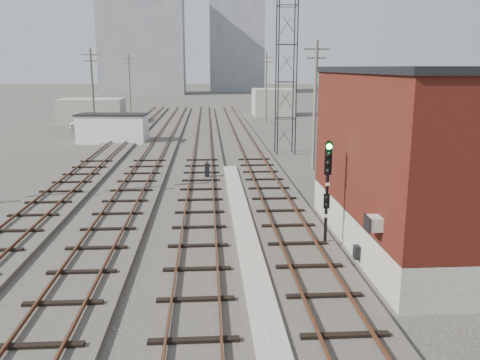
{
  "coord_description": "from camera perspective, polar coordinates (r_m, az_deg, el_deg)",
  "views": [
    {
      "loc": [
        -1.07,
        -7.44,
        7.2
      ],
      "look_at": [
        0.38,
        14.94,
        2.2
      ],
      "focal_mm": 38.0,
      "sensor_mm": 36.0,
      "label": 1
    }
  ],
  "objects": [
    {
      "name": "track_mid_right",
      "position": [
        46.98,
        -4.2,
        3.85
      ],
      "size": [
        3.2,
        90.0,
        0.39
      ],
      "color": "#332D28",
      "rests_on": "ground"
    },
    {
      "name": "utility_pole_left_c",
      "position": [
        78.32,
        -12.31,
        10.53
      ],
      "size": [
        1.8,
        0.24,
        9.0
      ],
      "color": "#595147",
      "rests_on": "ground"
    },
    {
      "name": "car_silver",
      "position": [
        60.35,
        -16.45,
        5.89
      ],
      "size": [
        4.61,
        2.36,
        1.45
      ],
      "primitive_type": "imported",
      "rotation": [
        0.0,
        0.0,
        1.77
      ],
      "color": "#929498",
      "rests_on": "ground"
    },
    {
      "name": "utility_pole_left_b",
      "position": [
        53.73,
        -16.22,
        9.51
      ],
      "size": [
        1.8,
        0.24,
        9.0
      ],
      "color": "#595147",
      "rests_on": "ground"
    },
    {
      "name": "platform_curb",
      "position": [
        22.63,
        0.46,
        -5.64
      ],
      "size": [
        0.9,
        28.0,
        0.26
      ],
      "primitive_type": "cube",
      "color": "gray",
      "rests_on": "ground"
    },
    {
      "name": "track_right",
      "position": [
        47.12,
        0.68,
        3.91
      ],
      "size": [
        3.2,
        90.0,
        0.39
      ],
      "color": "#332D28",
      "rests_on": "ground"
    },
    {
      "name": "ground",
      "position": [
        67.83,
        -2.8,
        6.46
      ],
      "size": [
        320.0,
        320.0,
        0.0
      ],
      "primitive_type": "plane",
      "color": "#282621",
      "rests_on": "ground"
    },
    {
      "name": "signal_mast",
      "position": [
        20.61,
        9.78,
        -0.48
      ],
      "size": [
        0.4,
        0.42,
        4.37
      ],
      "color": "gray",
      "rests_on": "ground"
    },
    {
      "name": "utility_pole_right_b",
      "position": [
        65.92,
        2.94,
        10.46
      ],
      "size": [
        1.8,
        0.24,
        9.0
      ],
      "color": "#595147",
      "rests_on": "ground"
    },
    {
      "name": "track_left",
      "position": [
        47.73,
        -13.87,
        3.65
      ],
      "size": [
        3.2,
        90.0,
        0.39
      ],
      "color": "#332D28",
      "rests_on": "ground"
    },
    {
      "name": "utility_pole_right_a",
      "position": [
        36.32,
        8.43,
        8.64
      ],
      "size": [
        1.8,
        0.24,
        9.0
      ],
      "color": "#595147",
      "rests_on": "ground"
    },
    {
      "name": "brick_building",
      "position": [
        21.55,
        19.81,
        2.28
      ],
      "size": [
        6.54,
        12.2,
        7.22
      ],
      "color": "gray",
      "rests_on": "ground"
    },
    {
      "name": "apartment_left",
      "position": [
        143.66,
        -10.87,
        15.46
      ],
      "size": [
        22.0,
        14.0,
        30.0
      ],
      "primitive_type": "cube",
      "color": "gray",
      "rests_on": "ground"
    },
    {
      "name": "shed_right",
      "position": [
        78.27,
        3.73,
        8.73
      ],
      "size": [
        6.0,
        6.0,
        4.0
      ],
      "primitive_type": "cube",
      "color": "gray",
      "rests_on": "ground"
    },
    {
      "name": "switch_stand",
      "position": [
        33.13,
        -3.72,
        1.07
      ],
      "size": [
        0.3,
        0.3,
        1.3
      ],
      "rotation": [
        0.0,
        0.0,
        0.02
      ],
      "color": "black",
      "rests_on": "ground"
    },
    {
      "name": "track_mid_left",
      "position": [
        47.19,
        -9.07,
        3.76
      ],
      "size": [
        3.2,
        90.0,
        0.39
      ],
      "color": "#332D28",
      "rests_on": "ground"
    },
    {
      "name": "site_trailer",
      "position": [
        50.85,
        -14.11,
        5.66
      ],
      "size": [
        6.94,
        3.54,
        2.82
      ],
      "rotation": [
        0.0,
        0.0,
        -0.1
      ],
      "color": "silver",
      "rests_on": "ground"
    },
    {
      "name": "car_red",
      "position": [
        56.47,
        -15.53,
        5.54
      ],
      "size": [
        4.64,
        2.72,
        1.48
      ],
      "primitive_type": "imported",
      "rotation": [
        0.0,
        0.0,
        1.33
      ],
      "color": "maroon",
      "rests_on": "ground"
    },
    {
      "name": "shed_left",
      "position": [
        69.3,
        -16.28,
        7.43
      ],
      "size": [
        8.0,
        5.0,
        3.2
      ],
      "primitive_type": "cube",
      "color": "gray",
      "rests_on": "ground"
    },
    {
      "name": "lattice_tower",
      "position": [
        42.95,
        5.22,
        12.92
      ],
      "size": [
        1.6,
        1.6,
        15.0
      ],
      "color": "black",
      "rests_on": "ground"
    },
    {
      "name": "car_grey",
      "position": [
        62.02,
        -14.43,
        6.08
      ],
      "size": [
        4.34,
        1.99,
        1.23
      ],
      "primitive_type": "imported",
      "rotation": [
        0.0,
        0.0,
        1.63
      ],
      "color": "gray",
      "rests_on": "ground"
    },
    {
      "name": "apartment_right",
      "position": [
        157.81,
        -0.43,
        14.67
      ],
      "size": [
        16.0,
        12.0,
        26.0
      ],
      "primitive_type": "cube",
      "color": "gray",
      "rests_on": "ground"
    }
  ]
}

